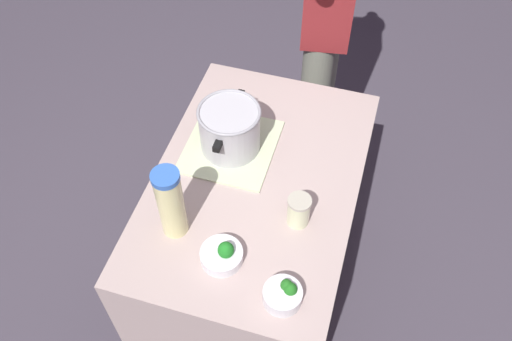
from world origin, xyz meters
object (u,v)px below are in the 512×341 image
object	(u,v)px
broccoli_bowl_center	(283,294)
cooking_pot	(230,128)
lemonade_pitcher	(171,203)
mason_jar	(299,211)
broccoli_bowl_front	(223,254)
person_cook	(326,19)

from	to	relation	value
broccoli_bowl_center	cooking_pot	bearing A→B (deg)	32.68
cooking_pot	lemonade_pitcher	bearing A→B (deg)	170.56
lemonade_pitcher	mason_jar	xyz separation A→B (m)	(0.14, -0.38, -0.09)
broccoli_bowl_front	broccoli_bowl_center	xyz separation A→B (m)	(-0.08, -0.22, 0.00)
lemonade_pitcher	broccoli_bowl_front	xyz separation A→B (m)	(-0.06, -0.19, -0.12)
cooking_pot	person_cook	distance (m)	0.78
broccoli_bowl_center	broccoli_bowl_front	bearing A→B (deg)	70.15
broccoli_bowl_front	lemonade_pitcher	bearing A→B (deg)	70.87
cooking_pot	broccoli_bowl_center	size ratio (longest dim) A/B	2.45
broccoli_bowl_center	person_cook	xyz separation A→B (m)	(1.28, 0.15, 0.05)
person_cook	mason_jar	bearing A→B (deg)	-173.11
mason_jar	lemonade_pitcher	bearing A→B (deg)	110.56
mason_jar	person_cook	size ratio (longest dim) A/B	0.07
lemonade_pitcher	broccoli_bowl_center	bearing A→B (deg)	-109.52
mason_jar	broccoli_bowl_center	distance (m)	0.29
person_cook	broccoli_bowl_center	bearing A→B (deg)	-173.54
broccoli_bowl_center	person_cook	distance (m)	1.29
mason_jar	broccoli_bowl_front	size ratio (longest dim) A/B	0.86
lemonade_pitcher	mason_jar	bearing A→B (deg)	-69.44
lemonade_pitcher	person_cook	world-z (taller)	person_cook
cooking_pot	person_cook	xyz separation A→B (m)	(0.75, -0.20, -0.02)
cooking_pot	broccoli_bowl_front	size ratio (longest dim) A/B	2.15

